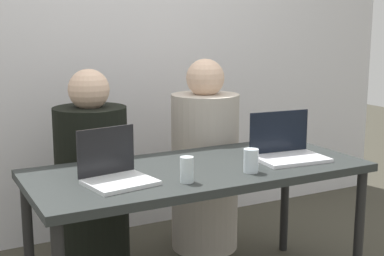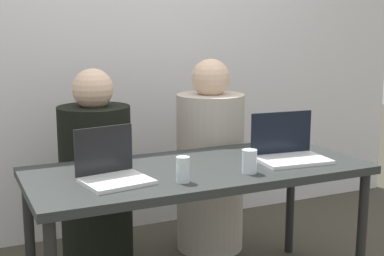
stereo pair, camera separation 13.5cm
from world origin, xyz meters
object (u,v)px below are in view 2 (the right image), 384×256
at_px(person_on_left, 96,182).
at_px(water_glass_left, 183,171).
at_px(water_glass_right, 249,163).
at_px(person_on_right, 210,166).
at_px(laptop_front_right, 288,150).
at_px(laptop_front_left, 112,170).

height_order(person_on_left, water_glass_left, person_on_left).
height_order(water_glass_left, water_glass_right, water_glass_left).
bearing_deg(person_on_right, water_glass_right, 64.65).
distance_m(person_on_right, laptop_front_right, 0.71).
distance_m(person_on_left, water_glass_left, 0.86).
bearing_deg(laptop_front_left, person_on_left, 72.66).
height_order(person_on_left, laptop_front_right, person_on_left).
bearing_deg(laptop_front_right, water_glass_right, -152.03).
bearing_deg(water_glass_left, laptop_front_right, 12.24).
xyz_separation_m(person_on_right, water_glass_right, (-0.19, -0.79, 0.23)).
bearing_deg(laptop_front_right, laptop_front_left, -175.70).
relative_size(person_on_left, water_glass_right, 10.41).
relative_size(person_on_right, laptop_front_right, 3.26).
bearing_deg(person_on_right, person_on_left, -11.74).
bearing_deg(water_glass_right, water_glass_left, -178.66).
distance_m(person_on_right, water_glass_left, 0.99).
relative_size(person_on_right, water_glass_left, 10.41).
bearing_deg(person_on_right, laptop_front_right, 88.46).
xyz_separation_m(person_on_right, laptop_front_right, (0.12, -0.66, 0.23)).
height_order(laptop_front_right, water_glass_right, laptop_front_right).
bearing_deg(water_glass_right, person_on_right, 76.40).
height_order(person_on_left, water_glass_right, person_on_left).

